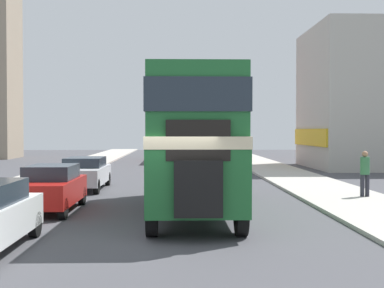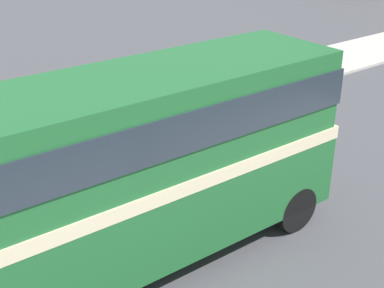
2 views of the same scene
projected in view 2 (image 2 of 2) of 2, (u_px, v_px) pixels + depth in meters
The scene contains 3 objects.
double_decker_bus at pixel (127, 162), 10.54m from camera, with size 2.53×9.97×4.29m.
car_parked_mid at pixel (54, 156), 14.76m from camera, with size 1.65×4.06×1.50m.
car_parked_far at pixel (231, 106), 18.32m from camera, with size 1.81×4.48×1.43m.
Camera 2 is at (9.06, -0.53, 7.40)m, focal length 50.00 mm.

